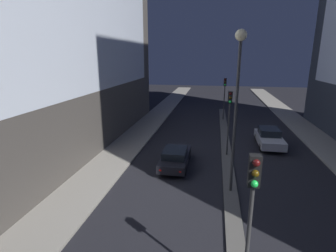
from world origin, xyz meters
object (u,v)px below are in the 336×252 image
at_px(traffic_light_near, 252,201).
at_px(street_lamp, 238,81).
at_px(traffic_light_mid, 229,109).
at_px(car_left_lane, 175,157).
at_px(car_right_lane, 269,138).
at_px(traffic_light_far, 225,90).

xyz_separation_m(traffic_light_near, street_lamp, (0.00, 7.29, 2.65)).
xyz_separation_m(traffic_light_mid, car_left_lane, (-3.69, -2.70, -3.04)).
height_order(traffic_light_near, street_lamp, street_lamp).
bearing_deg(street_lamp, traffic_light_near, -90.00).
height_order(street_lamp, car_right_lane, street_lamp).
height_order(street_lamp, car_left_lane, street_lamp).
distance_m(car_left_lane, car_right_lane, 9.33).
distance_m(traffic_light_near, car_right_lane, 16.76).
height_order(traffic_light_near, car_left_lane, traffic_light_near).
relative_size(traffic_light_mid, traffic_light_far, 1.00).
xyz_separation_m(traffic_light_mid, car_right_lane, (3.69, 3.03, -2.98)).
bearing_deg(traffic_light_mid, traffic_light_near, -90.00).
bearing_deg(traffic_light_far, traffic_light_near, -90.00).
height_order(traffic_light_mid, car_right_lane, traffic_light_mid).
height_order(traffic_light_far, street_lamp, street_lamp).
bearing_deg(car_right_lane, street_lamp, -112.74).
bearing_deg(traffic_light_near, traffic_light_far, 90.00).
bearing_deg(traffic_light_mid, street_lamp, -90.00).
bearing_deg(car_left_lane, car_right_lane, 37.83).
bearing_deg(traffic_light_mid, car_right_lane, 39.41).
bearing_deg(traffic_light_near, street_lamp, 90.00).
relative_size(traffic_light_far, car_left_lane, 1.08).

